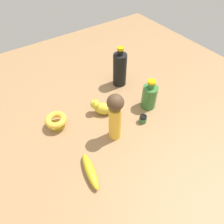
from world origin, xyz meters
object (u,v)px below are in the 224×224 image
bottle_short (149,96)px  bottle_tall (120,69)px  banana (90,171)px  person_figure_adult (115,116)px  nail_polish_jar (143,119)px  cat_figurine (101,108)px  bowl (56,121)px

bottle_short → bottle_tall: bearing=93.4°
banana → person_figure_adult: bearing=-51.2°
nail_polish_jar → cat_figurine: bearing=129.5°
banana → person_figure_adult: size_ratio=0.67×
nail_polish_jar → person_figure_adult: person_figure_adult is taller
banana → bottle_tall: bearing=-36.1°
cat_figurine → bowl: 0.23m
nail_polish_jar → bottle_short: bearing=36.3°
cat_figurine → banana: (-0.22, -0.26, -0.02)m
bottle_tall → banana: (-0.45, -0.41, -0.08)m
banana → nail_polish_jar: bearing=-64.3°
bottle_short → person_figure_adult: bearing=-166.7°
bowl → person_figure_adult: size_ratio=0.41×
bottle_tall → nail_polish_jar: 0.34m
cat_figurine → banana: cat_figurine is taller
bottle_tall → bottle_short: bearing=-86.6°
person_figure_adult → bottle_short: bearing=13.3°
banana → bowl: size_ratio=1.64×
bottle_tall → person_figure_adult: bearing=-129.2°
bottle_short → person_figure_adult: (-0.27, -0.06, 0.07)m
cat_figurine → bottle_short: (0.24, -0.10, 0.03)m
bottle_tall → nail_polish_jar: (-0.08, -0.32, -0.08)m
bottle_short → bowl: 0.49m
cat_figurine → bowl: cat_figurine is taller
bottle_short → nail_polish_jar: 0.13m
cat_figurine → person_figure_adult: (-0.03, -0.16, 0.10)m
bottle_tall → bowl: 0.47m
nail_polish_jar → banana: 0.37m
person_figure_adult → bottle_tall: bearing=50.8°
banana → bottle_short: bearing=-58.9°
bottle_tall → bowl: size_ratio=2.28×
banana → bowl: 0.31m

